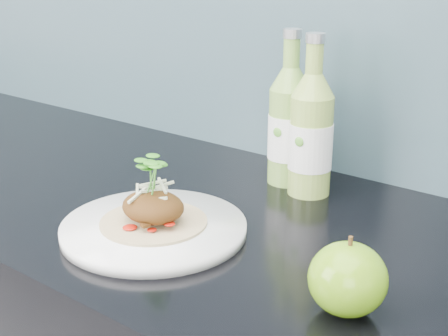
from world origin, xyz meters
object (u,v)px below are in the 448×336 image
at_px(green_apple, 348,279).
at_px(cider_bottle_left, 289,126).
at_px(cider_bottle_right, 311,135).
at_px(dinner_plate, 154,228).

xyz_separation_m(green_apple, cider_bottle_left, (-0.28, 0.31, 0.06)).
bearing_deg(cider_bottle_left, green_apple, -69.20).
xyz_separation_m(cider_bottle_left, cider_bottle_right, (0.06, -0.02, 0.00)).
bearing_deg(green_apple, cider_bottle_right, 127.48).
relative_size(green_apple, cider_bottle_left, 0.35).
height_order(cider_bottle_left, cider_bottle_right, same).
relative_size(dinner_plate, cider_bottle_left, 1.08).
bearing_deg(cider_bottle_right, cider_bottle_left, 135.05).
height_order(dinner_plate, cider_bottle_right, cider_bottle_right).
distance_m(dinner_plate, cider_bottle_right, 0.30).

